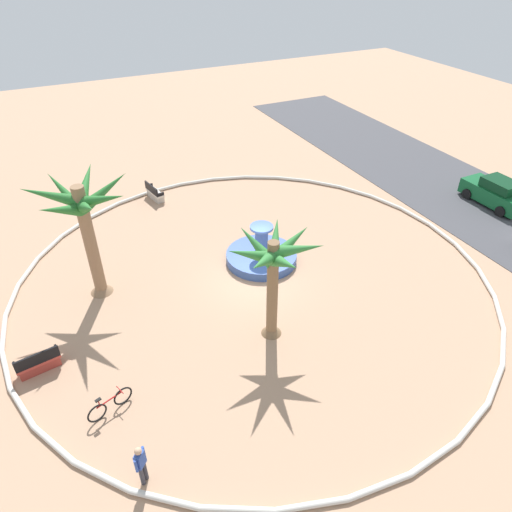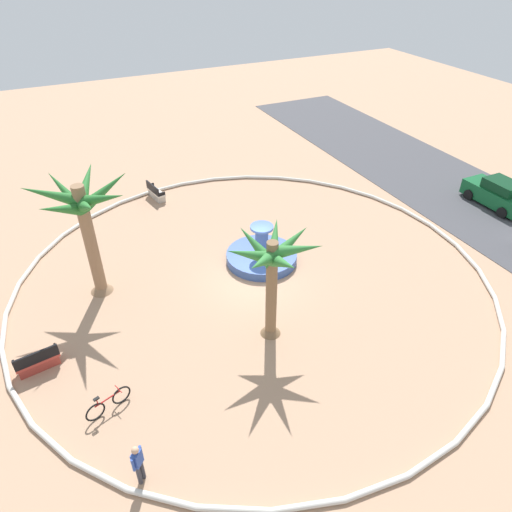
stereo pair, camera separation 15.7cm
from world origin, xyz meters
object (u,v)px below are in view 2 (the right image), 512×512
Objects in this scene: palm_tree_by_curb at (273,264)px; bench_west at (156,193)px; fountain at (262,256)px; bench_east at (38,362)px; palm_tree_near_fountain at (84,214)px; parked_car_leftmost at (498,194)px; person_cyclist_helmet at (138,462)px; bicycle_red_frame at (108,403)px.

palm_tree_by_curb is 14.02m from bench_west.
palm_tree_by_curb reaches higher than bench_west.
bench_east is at bearing -75.64° from fountain.
palm_tree_near_fountain reaches higher than palm_tree_by_curb.
palm_tree_near_fountain is 23.29m from parked_car_leftmost.
parked_car_leftmost is (-7.88, 23.57, -0.14)m from person_cyclist_helmet.
bicycle_red_frame is 24.45m from parked_car_leftmost.
palm_tree_by_curb is at bearing -77.07° from parked_car_leftmost.
palm_tree_near_fountain is at bearing -31.36° from bench_west.
fountain is 0.74× the size of palm_tree_by_curb.
palm_tree_by_curb is 2.90× the size of bicycle_red_frame.
palm_tree_by_curb is 2.87× the size of bench_east.
bench_west is at bearing 158.60° from bicycle_red_frame.
bicycle_red_frame is (5.79, -8.68, 0.08)m from fountain.
parked_car_leftmost is (0.87, 15.27, 0.48)m from fountain.
bicycle_red_frame is at bearing -78.39° from parked_car_leftmost.
palm_tree_near_fountain is at bearing 176.54° from person_cyclist_helmet.
palm_tree_near_fountain is 9.85m from bench_west.
fountain reaches higher than bench_west.
palm_tree_by_curb is 17.85m from parked_car_leftmost.
person_cyclist_helmet is (2.96, 0.38, 0.54)m from bicycle_red_frame.
person_cyclist_helmet is (17.54, -5.33, 0.57)m from bench_west.
palm_tree_by_curb is 2.86× the size of bench_west.
fountain is 6.12m from palm_tree_by_curb.
bench_west is 15.66m from bicycle_red_frame.
bench_west reaches higher than bicycle_red_frame.
person_cyclist_helmet is at bearing -71.52° from parked_car_leftmost.
palm_tree_near_fountain is at bearing -97.43° from fountain.
palm_tree_by_curb is 2.90× the size of person_cyclist_helmet.
bench_east is (3.75, -3.01, -3.74)m from palm_tree_near_fountain.
parked_car_leftmost is (-4.92, 23.95, 0.40)m from bicycle_red_frame.
parked_car_leftmost is at bearing 85.33° from palm_tree_near_fountain.
parked_car_leftmost is (9.66, 18.24, 0.43)m from bench_west.
fountain is 2.15× the size of bicycle_red_frame.
palm_tree_by_curb is 1.18× the size of parked_car_leftmost.
person_cyclist_helmet reaches higher than bench_west.
palm_tree_near_fountain is 3.40× the size of bench_east.
bench_west is at bearing 148.64° from palm_tree_near_fountain.
fountain is 12.08m from person_cyclist_helmet.
palm_tree_by_curb is at bearing 76.73° from bench_east.
palm_tree_by_curb reaches higher than bicycle_red_frame.
person_cyclist_helmet is at bearing -43.47° from fountain.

